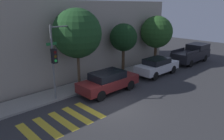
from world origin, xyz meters
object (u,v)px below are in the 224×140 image
object	(u,v)px
sedan_near_corner	(108,81)
tree_near_corner	(77,33)
tree_far_end	(157,32)
tree_midblock	(124,38)
traffic_light_pole	(60,50)
sedan_middle	(157,66)
pickup_truck	(192,53)

from	to	relation	value
sedan_near_corner	tree_near_corner	world-z (taller)	tree_near_corner
tree_far_end	tree_midblock	bearing A→B (deg)	180.00
tree_near_corner	tree_far_end	bearing A→B (deg)	0.00
traffic_light_pole	sedan_middle	distance (m)	9.45
sedan_near_corner	tree_far_end	xyz separation A→B (m)	(8.82, 2.23, 2.61)
traffic_light_pole	sedan_middle	xyz separation A→B (m)	(9.02, -1.27, -2.51)
pickup_truck	tree_midblock	size ratio (longest dim) A/B	1.17
pickup_truck	tree_far_end	distance (m)	5.03
traffic_light_pole	tree_far_end	world-z (taller)	tree_far_end
traffic_light_pole	pickup_truck	xyz separation A→B (m)	(15.62, -1.27, -2.35)
sedan_middle	tree_near_corner	world-z (taller)	tree_near_corner
sedan_near_corner	tree_near_corner	xyz separation A→B (m)	(-0.97, 2.23, 3.31)
sedan_middle	tree_far_end	bearing A→B (deg)	38.29
traffic_light_pole	sedan_near_corner	distance (m)	4.13
traffic_light_pole	sedan_middle	size ratio (longest dim) A/B	1.09
sedan_near_corner	pickup_truck	world-z (taller)	pickup_truck
sedan_near_corner	tree_far_end	distance (m)	9.46
sedan_near_corner	sedan_middle	xyz separation A→B (m)	(5.99, 0.00, -0.00)
tree_midblock	pickup_truck	bearing A→B (deg)	-14.41
sedan_middle	tree_near_corner	bearing A→B (deg)	162.20
pickup_truck	tree_far_end	bearing A→B (deg)	149.37
tree_midblock	tree_far_end	bearing A→B (deg)	0.00
tree_far_end	pickup_truck	bearing A→B (deg)	-30.63
tree_near_corner	tree_midblock	xyz separation A→B (m)	(4.87, 0.00, -0.79)
sedan_near_corner	tree_midblock	xyz separation A→B (m)	(3.90, 2.23, 2.52)
tree_midblock	tree_far_end	size ratio (longest dim) A/B	0.90
traffic_light_pole	tree_far_end	size ratio (longest dim) A/B	0.97
sedan_near_corner	sedan_middle	size ratio (longest dim) A/B	1.03
sedan_near_corner	tree_far_end	world-z (taller)	tree_far_end
sedan_middle	tree_far_end	xyz separation A→B (m)	(2.83, 2.23, 2.61)
tree_near_corner	tree_midblock	distance (m)	4.93
pickup_truck	tree_far_end	world-z (taller)	tree_far_end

